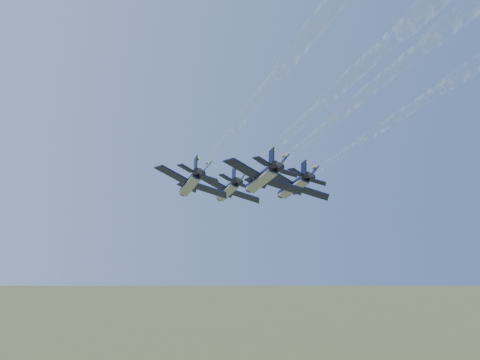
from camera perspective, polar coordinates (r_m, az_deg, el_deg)
jet_lead at (r=129.16m, az=-1.19°, el=-0.96°), size 12.94×18.87×6.28m
jet_left at (r=112.83m, az=-4.73°, el=-0.31°), size 12.94×18.87×6.28m
jet_right at (r=119.28m, az=5.09°, el=-0.58°), size 12.94×18.87×6.28m
jet_slot at (r=102.71m, az=2.05°, el=0.16°), size 12.94×18.87×6.28m
smoke_trail_lead at (r=52.74m, az=18.72°, el=5.73°), size 43.66×102.31×3.81m
smoke_trail_left at (r=35.24m, az=17.21°, el=11.16°), size 43.66×102.31×3.81m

